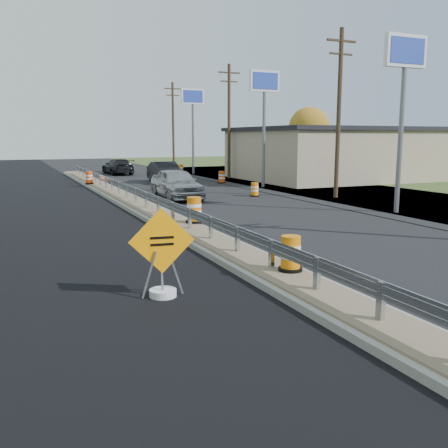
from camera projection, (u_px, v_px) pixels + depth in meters
name	position (u px, v px, depth m)	size (l,w,h in m)	color
ground	(211.00, 245.00, 16.22)	(140.00, 140.00, 0.00)	black
milled_overlay	(44.00, 212.00, 23.48)	(7.20, 120.00, 0.01)	black
median	(146.00, 210.00, 23.41)	(1.60, 55.00, 0.23)	gray
guardrail	(141.00, 194.00, 24.21)	(0.10, 46.15, 0.72)	silver
retail_building_near	(350.00, 153.00, 42.22)	(18.50, 12.50, 4.27)	tan
pylon_sign_south	(405.00, 68.00, 21.98)	(2.20, 0.30, 7.90)	slate
pylon_sign_mid	(264.00, 92.00, 33.70)	(2.20, 0.30, 7.90)	slate
pylon_sign_north	(193.00, 104.00, 46.32)	(2.20, 0.30, 7.90)	slate
utility_pole_smid	(339.00, 111.00, 28.06)	(1.90, 0.26, 9.40)	#473523
utility_pole_nmid	(229.00, 119.00, 41.58)	(1.90, 0.26, 9.40)	#473523
utility_pole_north	(173.00, 124.00, 55.10)	(1.90, 0.26, 9.40)	#473523
tree_far_yellow	(309.00, 128.00, 56.42)	(4.62, 4.62, 6.86)	#473523
caution_sign	(162.00, 275.00, 10.87)	(1.42, 0.60, 1.98)	white
barrel_median_near	(291.00, 254.00, 12.17)	(0.59, 0.59, 0.87)	black
barrel_median_mid	(194.00, 210.00, 19.04)	(0.67, 0.67, 0.99)	black
barrel_median_far	(89.00, 178.00, 35.02)	(0.58, 0.58, 0.85)	black
barrel_shoulder_near	(255.00, 190.00, 29.58)	(0.55, 0.55, 0.81)	black
barrel_shoulder_mid	(222.00, 177.00, 38.04)	(0.63, 0.63, 0.92)	black
barrel_shoulder_far	(180.00, 170.00, 45.92)	(0.69, 0.69, 1.01)	black
car_silver	(176.00, 184.00, 28.39)	(2.03, 5.05, 1.72)	#A7A7AB
car_dark_mid	(165.00, 172.00, 38.23)	(1.71, 4.92, 1.62)	black
car_dark_far	(118.00, 166.00, 47.17)	(2.07, 5.08, 1.47)	black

